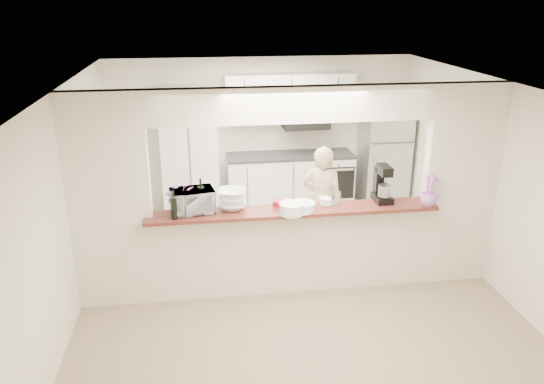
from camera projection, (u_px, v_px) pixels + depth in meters
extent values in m
plane|color=gray|center=(291.00, 289.00, 6.56)|extent=(6.00, 6.00, 0.00)
cube|color=beige|center=(273.00, 236.00, 8.00)|extent=(5.00, 2.90, 0.01)
cube|color=silver|center=(110.00, 204.00, 5.86)|extent=(0.90, 0.15, 2.50)
cube|color=silver|center=(460.00, 186.00, 6.40)|extent=(0.90, 0.15, 2.50)
cube|color=silver|center=(294.00, 105.00, 5.76)|extent=(3.20, 0.15, 0.40)
cube|color=silver|center=(292.00, 251.00, 6.38)|extent=(3.20, 0.15, 1.05)
cube|color=maroon|center=(293.00, 211.00, 6.14)|extent=(3.40, 0.38, 0.04)
cube|color=silver|center=(190.00, 152.00, 8.55)|extent=(0.90, 0.60, 2.10)
cube|color=silver|center=(290.00, 182.00, 8.97)|extent=(2.10, 0.60, 0.90)
cube|color=#303033|center=(290.00, 155.00, 8.81)|extent=(2.10, 0.62, 0.04)
cube|color=silver|center=(290.00, 97.00, 8.59)|extent=(2.10, 0.35, 0.75)
cube|color=black|center=(306.00, 124.00, 8.68)|extent=(0.75, 0.45, 0.12)
cube|color=black|center=(338.00, 183.00, 8.77)|extent=(0.55, 0.02, 0.55)
cube|color=#A1A1A6|center=(384.00, 157.00, 9.00)|extent=(0.75, 0.70, 1.70)
imported|color=#D570CA|center=(179.00, 197.00, 5.99)|extent=(0.40, 0.37, 0.37)
cylinder|color=black|center=(201.00, 199.00, 6.06)|extent=(0.08, 0.08, 0.29)
cylinder|color=black|center=(200.00, 183.00, 5.99)|extent=(0.03, 0.03, 0.10)
cylinder|color=black|center=(174.00, 209.00, 5.82)|extent=(0.07, 0.07, 0.25)
cylinder|color=black|center=(173.00, 194.00, 5.77)|extent=(0.02, 0.02, 0.09)
imported|color=#AFB0B4|center=(192.00, 201.00, 6.01)|extent=(0.54, 0.41, 0.27)
imported|color=white|center=(232.00, 200.00, 6.10)|extent=(0.38, 0.38, 0.23)
cylinder|color=white|center=(291.00, 209.00, 5.98)|extent=(0.27, 0.27, 0.12)
cylinder|color=white|center=(292.00, 204.00, 5.96)|extent=(0.28, 0.28, 0.01)
cylinder|color=white|center=(303.00, 207.00, 6.07)|extent=(0.28, 0.28, 0.09)
cylinder|color=white|center=(303.00, 203.00, 6.06)|extent=(0.29, 0.29, 0.01)
cylinder|color=maroon|center=(279.00, 203.00, 6.23)|extent=(0.14, 0.14, 0.07)
cylinder|color=tan|center=(324.00, 200.00, 6.30)|extent=(0.16, 0.16, 0.08)
cube|color=silver|center=(329.00, 203.00, 6.29)|extent=(0.28, 0.22, 0.02)
cube|color=white|center=(329.00, 200.00, 6.27)|extent=(0.13, 0.13, 0.06)
cube|color=black|center=(382.00, 198.00, 6.36)|extent=(0.20, 0.30, 0.08)
cube|color=black|center=(380.00, 180.00, 6.39)|extent=(0.13, 0.11, 0.32)
cube|color=black|center=(384.00, 170.00, 6.23)|extent=(0.13, 0.26, 0.11)
cylinder|color=#B7B7BC|center=(385.00, 190.00, 6.26)|extent=(0.15, 0.15, 0.14)
imported|color=#C66AC1|center=(430.00, 190.00, 6.19)|extent=(0.23, 0.23, 0.38)
imported|color=tan|center=(322.00, 203.00, 7.17)|extent=(0.68, 0.60, 1.56)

